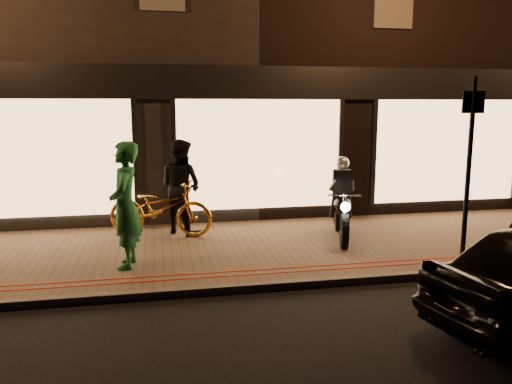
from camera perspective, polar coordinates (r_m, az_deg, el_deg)
ground at (r=7.56m, az=6.53°, el=-10.88°), size 90.00×90.00×0.00m
sidewalk at (r=9.37m, az=2.82°, el=-6.32°), size 50.00×4.00×0.12m
kerb_stone at (r=7.58m, az=6.43°, el=-10.33°), size 50.00×0.14×0.12m
red_kerb_lines at (r=8.01m, az=5.35°, el=-8.71°), size 50.00×0.26×0.01m
building_row at (r=15.94m, az=-3.34°, el=15.53°), size 48.00×10.11×8.50m
motorcycle at (r=9.73m, az=9.77°, el=-1.75°), size 0.80×1.90×1.59m
sign_post at (r=8.79m, az=23.19°, el=3.38°), size 0.35×0.10×3.00m
bicycle_gold at (r=10.02m, az=-10.89°, el=-1.82°), size 2.22×1.39×1.10m
person_green at (r=8.10m, az=-14.73°, el=-1.47°), size 0.53×0.76×2.00m
person_dark at (r=10.11m, az=-8.61°, el=0.63°), size 1.16×1.15×1.89m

